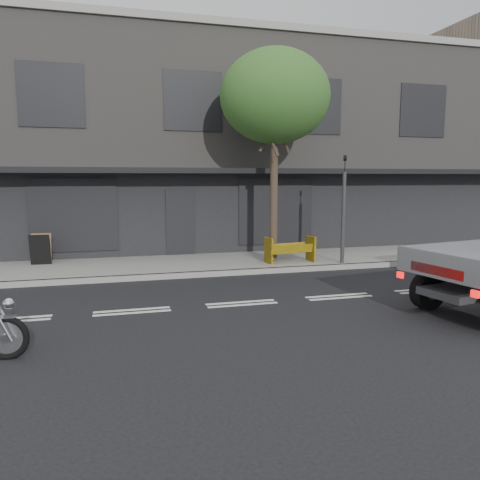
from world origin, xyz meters
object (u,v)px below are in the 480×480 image
object	(u,v)px
traffic_light_pole	(343,215)
sandwich_board	(40,250)
street_tree	(275,97)
construction_barrier	(293,250)

from	to	relation	value
traffic_light_pole	sandwich_board	distance (m)	9.43
traffic_light_pole	street_tree	bearing A→B (deg)	156.97
traffic_light_pole	sandwich_board	world-z (taller)	traffic_light_pole
traffic_light_pole	construction_barrier	world-z (taller)	traffic_light_pole
construction_barrier	sandwich_board	distance (m)	7.79
traffic_light_pole	construction_barrier	distance (m)	1.92
sandwich_board	construction_barrier	bearing A→B (deg)	-9.95
street_tree	traffic_light_pole	distance (m)	4.23
construction_barrier	street_tree	bearing A→B (deg)	126.92
street_tree	construction_barrier	bearing A→B (deg)	-53.08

